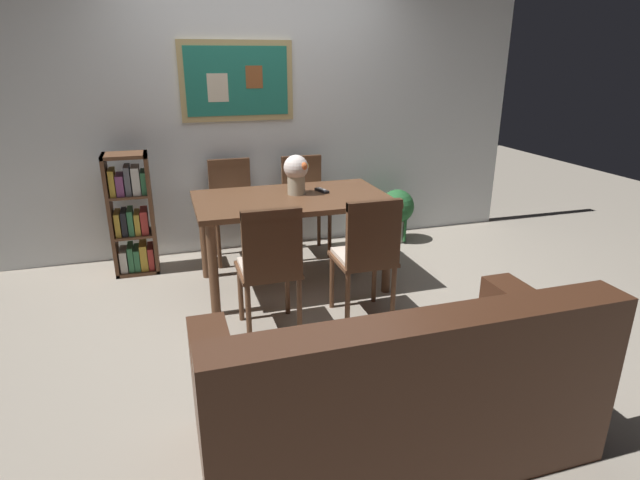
{
  "coord_description": "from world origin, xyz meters",
  "views": [
    {
      "loc": [
        -0.91,
        -3.37,
        1.78
      ],
      "look_at": [
        0.02,
        -0.35,
        0.65
      ],
      "focal_mm": 28.76,
      "sensor_mm": 36.0,
      "label": 1
    }
  ],
  "objects": [
    {
      "name": "dining_chair_near_right",
      "position": [
        0.37,
        -0.33,
        0.54
      ],
      "size": [
        0.4,
        0.41,
        0.91
      ],
      "color": "brown",
      "rests_on": "ground_plane"
    },
    {
      "name": "dining_table",
      "position": [
        0.02,
        0.42,
        0.65
      ],
      "size": [
        1.51,
        0.88,
        0.75
      ],
      "color": "brown",
      "rests_on": "ground_plane"
    },
    {
      "name": "leather_couch",
      "position": [
        0.01,
        -1.58,
        0.31
      ],
      "size": [
        1.8,
        0.84,
        0.84
      ],
      "color": "#472819",
      "rests_on": "ground_plane"
    },
    {
      "name": "dining_chair_far_right",
      "position": [
        0.33,
        1.15,
        0.54
      ],
      "size": [
        0.4,
        0.41,
        0.91
      ],
      "color": "brown",
      "rests_on": "ground_plane"
    },
    {
      "name": "bookshelf",
      "position": [
        -1.21,
        1.09,
        0.5
      ],
      "size": [
        0.36,
        0.28,
        1.04
      ],
      "color": "brown",
      "rests_on": "ground_plane"
    },
    {
      "name": "tv_remote",
      "position": [
        0.3,
        0.5,
        0.76
      ],
      "size": [
        0.08,
        0.16,
        0.02
      ],
      "color": "black",
      "rests_on": "dining_table"
    },
    {
      "name": "dining_chair_near_left",
      "position": [
        -0.31,
        -0.32,
        0.54
      ],
      "size": [
        0.4,
        0.41,
        0.91
      ],
      "color": "brown",
      "rests_on": "ground_plane"
    },
    {
      "name": "dining_chair_far_left",
      "position": [
        -0.35,
        1.19,
        0.54
      ],
      "size": [
        0.4,
        0.41,
        0.91
      ],
      "color": "brown",
      "rests_on": "ground_plane"
    },
    {
      "name": "ground_plane",
      "position": [
        0.0,
        0.0,
        0.0
      ],
      "size": [
        12.0,
        12.0,
        0.0
      ],
      "primitive_type": "plane",
      "color": "gray"
    },
    {
      "name": "flower_vase",
      "position": [
        0.08,
        0.49,
        0.93
      ],
      "size": [
        0.21,
        0.2,
        0.31
      ],
      "color": "tan",
      "rests_on": "dining_table"
    },
    {
      "name": "wall_back_with_painting",
      "position": [
        -0.0,
        1.48,
        1.3
      ],
      "size": [
        5.2,
        0.14,
        2.6
      ],
      "color": "silver",
      "rests_on": "ground_plane"
    },
    {
      "name": "potted_ivy",
      "position": [
        1.29,
        1.14,
        0.32
      ],
      "size": [
        0.34,
        0.34,
        0.54
      ],
      "color": "#B2ADA3",
      "rests_on": "ground_plane"
    }
  ]
}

